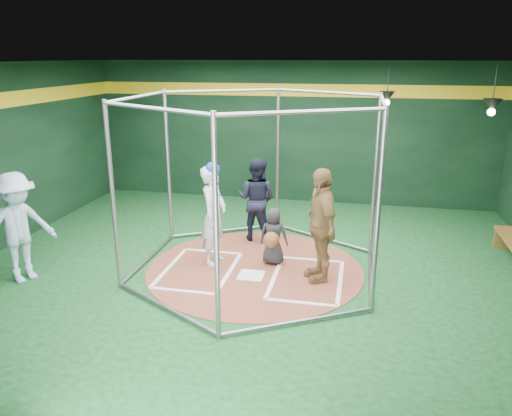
# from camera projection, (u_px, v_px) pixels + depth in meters

# --- Properties ---
(room_shell) EXTENTS (10.10, 9.10, 3.53)m
(room_shell) POSITION_uv_depth(u_px,v_px,m) (255.00, 172.00, 8.29)
(room_shell) COLOR #0C3816
(room_shell) RESTS_ON ground
(clay_disc) EXTENTS (3.80, 3.80, 0.01)m
(clay_disc) POSITION_uv_depth(u_px,v_px,m) (255.00, 269.00, 8.80)
(clay_disc) COLOR brown
(clay_disc) RESTS_ON ground
(home_plate) EXTENTS (0.43, 0.43, 0.01)m
(home_plate) POSITION_uv_depth(u_px,v_px,m) (251.00, 275.00, 8.51)
(home_plate) COLOR white
(home_plate) RESTS_ON clay_disc
(batter_box_left) EXTENTS (1.17, 1.77, 0.01)m
(batter_box_left) POSITION_uv_depth(u_px,v_px,m) (199.00, 269.00, 8.75)
(batter_box_left) COLOR white
(batter_box_left) RESTS_ON clay_disc
(batter_box_right) EXTENTS (1.17, 1.77, 0.01)m
(batter_box_right) POSITION_uv_depth(u_px,v_px,m) (307.00, 279.00, 8.37)
(batter_box_right) COLOR white
(batter_box_right) RESTS_ON clay_disc
(batting_cage) EXTENTS (4.05, 4.67, 3.00)m
(batting_cage) POSITION_uv_depth(u_px,v_px,m) (255.00, 187.00, 8.36)
(batting_cage) COLOR gray
(batting_cage) RESTS_ON ground
(pendant_lamp_near) EXTENTS (0.34, 0.34, 0.90)m
(pendant_lamp_near) POSITION_uv_depth(u_px,v_px,m) (387.00, 97.00, 10.93)
(pendant_lamp_near) COLOR black
(pendant_lamp_near) RESTS_ON room_shell
(pendant_lamp_far) EXTENTS (0.34, 0.34, 0.90)m
(pendant_lamp_far) POSITION_uv_depth(u_px,v_px,m) (492.00, 105.00, 9.08)
(pendant_lamp_far) COLOR black
(pendant_lamp_far) RESTS_ON room_shell
(batter_figure) EXTENTS (0.49, 0.69, 1.85)m
(batter_figure) POSITION_uv_depth(u_px,v_px,m) (214.00, 214.00, 8.81)
(batter_figure) COLOR silver
(batter_figure) RESTS_ON clay_disc
(visitor_leopard) EXTENTS (0.86, 1.21, 1.90)m
(visitor_leopard) POSITION_uv_depth(u_px,v_px,m) (321.00, 225.00, 8.14)
(visitor_leopard) COLOR #A78247
(visitor_leopard) RESTS_ON clay_disc
(catcher_figure) EXTENTS (0.51, 0.56, 1.04)m
(catcher_figure) POSITION_uv_depth(u_px,v_px,m) (273.00, 236.00, 8.86)
(catcher_figure) COLOR black
(catcher_figure) RESTS_ON clay_disc
(umpire) EXTENTS (0.94, 0.80, 1.69)m
(umpire) POSITION_uv_depth(u_px,v_px,m) (257.00, 199.00, 9.97)
(umpire) COLOR black
(umpire) RESTS_ON clay_disc
(bystander_blue) EXTENTS (1.16, 1.37, 1.84)m
(bystander_blue) POSITION_uv_depth(u_px,v_px,m) (18.00, 228.00, 8.14)
(bystander_blue) COLOR #A0BAD3
(bystander_blue) RESTS_ON ground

